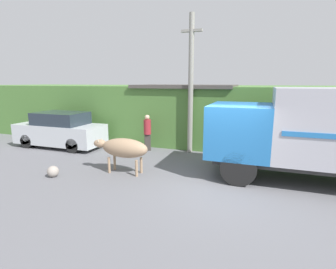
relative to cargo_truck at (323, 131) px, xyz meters
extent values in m
plane|color=slate|center=(-2.81, -1.42, -1.66)|extent=(60.00, 60.00, 0.00)
cube|color=#4C7A38|center=(-2.81, 5.45, -0.21)|extent=(32.00, 6.04, 2.90)
cube|color=#B2BCAD|center=(-5.41, 3.64, -0.25)|extent=(4.53, 2.40, 2.82)
cube|color=#4C4742|center=(-5.41, 3.64, 1.24)|extent=(4.83, 2.70, 0.16)
cube|color=#2D2D2D|center=(-0.16, 0.03, -1.02)|extent=(6.02, 1.95, 0.18)
cube|color=#236BB2|center=(-2.45, 0.03, -0.10)|extent=(1.96, 2.44, 1.66)
cube|color=#232D38|center=(-3.45, 0.03, 0.20)|extent=(0.04, 2.08, 0.58)
cylinder|color=black|center=(-2.35, -0.92, -1.11)|extent=(1.09, 0.54, 1.09)
ellipsoid|color=#9E7F60|center=(-6.15, -1.23, -0.77)|extent=(1.71, 0.67, 0.67)
ellipsoid|color=#9E7F60|center=(-7.13, -1.23, -0.68)|extent=(0.50, 0.29, 0.29)
cone|color=#B7AD93|center=(-7.13, -1.34, -0.54)|extent=(0.06, 0.06, 0.11)
cone|color=#B7AD93|center=(-7.13, -1.11, -0.54)|extent=(0.06, 0.06, 0.11)
cylinder|color=#9E7F60|center=(-6.68, -1.41, -1.38)|extent=(0.09, 0.09, 0.56)
cylinder|color=#9E7F60|center=(-6.68, -1.04, -1.38)|extent=(0.09, 0.09, 0.56)
cylinder|color=#9E7F60|center=(-5.62, -1.41, -1.38)|extent=(0.09, 0.09, 0.56)
cylinder|color=#9E7F60|center=(-5.62, -1.04, -1.38)|extent=(0.09, 0.09, 0.56)
cube|color=silver|center=(-10.95, 1.06, -1.01)|extent=(4.32, 1.70, 0.93)
cube|color=#232D38|center=(-10.85, 1.06, -0.26)|extent=(2.38, 1.57, 0.58)
cylinder|color=black|center=(-12.29, 0.35, -1.33)|extent=(0.66, 0.27, 0.66)
cylinder|color=black|center=(-9.61, 0.35, -1.33)|extent=(0.66, 0.27, 0.66)
cube|color=#38332D|center=(-6.66, 1.83, -1.28)|extent=(0.34, 0.29, 0.77)
cylinder|color=maroon|center=(-6.66, 1.83, -0.56)|extent=(0.45, 0.45, 0.67)
sphere|color=#DBB28E|center=(-6.66, 1.83, -0.11)|extent=(0.22, 0.22, 0.22)
cylinder|color=gray|center=(-4.75, 2.23, 1.30)|extent=(0.22, 0.22, 5.91)
cube|color=gray|center=(-4.75, 2.23, 3.54)|extent=(0.90, 0.18, 0.10)
sphere|color=gray|center=(-8.23, -2.39, -1.47)|extent=(0.38, 0.38, 0.38)
camera|label=1|loc=(-1.81, -8.92, 1.47)|focal=28.00mm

